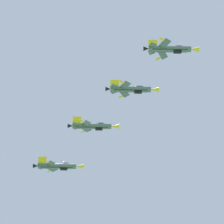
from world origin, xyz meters
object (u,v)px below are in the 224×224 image
(fighter_jet_lead, at_px, (171,49))
(fighter_jet_right_wing, at_px, (93,126))
(fighter_jet_left_outer, at_px, (58,166))
(fighter_jet_left_wing, at_px, (132,89))

(fighter_jet_lead, relative_size, fighter_jet_right_wing, 1.00)
(fighter_jet_lead, relative_size, fighter_jet_left_outer, 1.00)
(fighter_jet_left_wing, bearing_deg, fighter_jet_lead, 39.58)
(fighter_jet_lead, height_order, fighter_jet_right_wing, fighter_jet_right_wing)
(fighter_jet_lead, xyz_separation_m, fighter_jet_right_wing, (-30.81, 14.75, 1.51))
(fighter_jet_lead, xyz_separation_m, fighter_jet_left_outer, (-45.99, 22.11, -1.48))
(fighter_jet_right_wing, xyz_separation_m, fighter_jet_left_outer, (-15.18, 7.36, -3.00))
(fighter_jet_left_wing, distance_m, fighter_jet_left_outer, 34.24)
(fighter_jet_left_wing, height_order, fighter_jet_right_wing, fighter_jet_right_wing)
(fighter_jet_lead, relative_size, fighter_jet_left_wing, 1.00)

